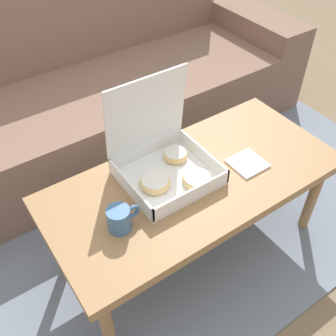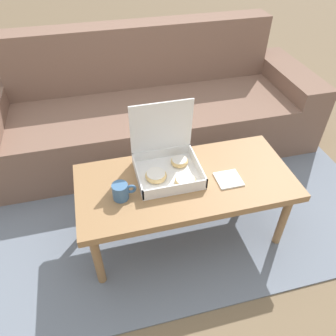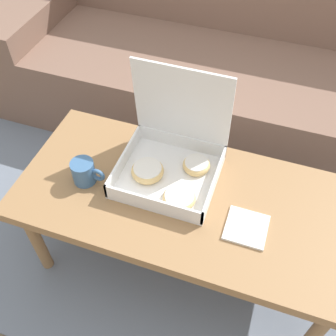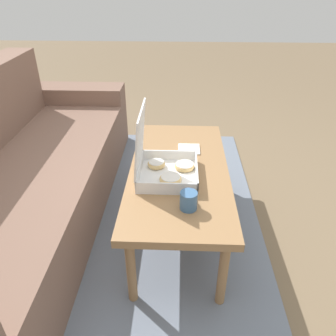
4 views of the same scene
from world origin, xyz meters
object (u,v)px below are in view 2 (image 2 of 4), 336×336
(pastry_box, at_px, (168,163))
(coffee_mug, at_px, (121,191))
(couch, at_px, (149,111))
(coffee_table, at_px, (185,186))

(pastry_box, height_order, coffee_mug, pastry_box)
(pastry_box, distance_m, coffee_mug, 0.30)
(couch, relative_size, pastry_box, 6.69)
(couch, height_order, coffee_table, couch)
(coffee_mug, bearing_deg, couch, 71.04)
(couch, height_order, pastry_box, couch)
(couch, bearing_deg, pastry_box, -94.92)
(coffee_table, relative_size, pastry_box, 3.09)
(couch, distance_m, coffee_mug, 1.06)
(coffee_mug, bearing_deg, pastry_box, 25.44)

